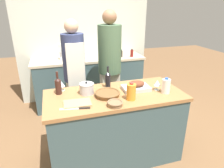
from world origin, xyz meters
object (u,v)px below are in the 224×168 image
Objects in this scene: stock_pot at (87,89)px; wine_glass_right at (61,84)px; wine_bottle_green at (58,85)px; mixing_bowl at (115,103)px; milk_jug at (166,86)px; person_cook_aproned at (75,72)px; person_cook_guest at (110,64)px; stand_mixer at (65,53)px; cutting_board at (77,103)px; juice_jug at (131,92)px; wine_bottle_dark at (108,79)px; condiment_bottle_short at (132,53)px; wine_glass_left at (157,83)px; knife_chef at (76,109)px; wicker_basket at (107,94)px; condiment_bottle_tall at (121,54)px; roasting_pan at (136,86)px; condiment_bottle_extra at (121,53)px.

wine_glass_right is at bearing 147.11° from stock_pot.
stock_pot is 0.63× the size of wine_bottle_green.
mixing_bowl is 0.89× the size of milk_jug.
person_cook_aproned is 0.55m from person_cook_guest.
cutting_board is at bearing -90.79° from stand_mixer.
juice_jug is at bearing 23.68° from mixing_bowl.
milk_jug is at bearing -30.74° from wine_bottle_dark.
wine_bottle_dark reaches higher than condiment_bottle_short.
person_cook_aproned is (-0.87, 0.82, -0.03)m from wine_glass_left.
knife_chef is 1.25m from person_cook_guest.
stand_mixer is (0.05, 1.82, 0.15)m from knife_chef.
cutting_board is 0.92m from person_cook_aproned.
wine_glass_right is 0.55m from person_cook_aproned.
juice_jug reaches higher than wine_glass_right.
wine_glass_left reaches higher than cutting_board.
person_cook_guest reaches higher than wine_bottle_green.
wine_glass_left is (1.12, -0.23, -0.02)m from wine_bottle_green.
wicker_basket is at bearing 144.98° from juice_jug.
stock_pot is at bearing -124.56° from person_cook_guest.
wine_glass_right is at bearing -116.26° from person_cook_aproned.
wicker_basket is 0.56m from wine_bottle_green.
wine_glass_left is 1.00m from knife_chef.
mixing_bowl is 1.93m from condiment_bottle_short.
mixing_bowl is at bearing -22.77° from cutting_board.
condiment_bottle_tall is at bearing 86.84° from wine_glass_left.
person_cook_guest is (0.21, 0.63, 0.01)m from wine_bottle_dark.
condiment_bottle_tall is 0.08× the size of person_cook_aproned.
roasting_pan is at bearing 10.76° from wicker_basket.
condiment_bottle_extra is (0.10, 1.57, 0.01)m from wine_glass_left.
wine_glass_left is at bearing 117.63° from milk_jug.
roasting_pan is 1.96× the size of stock_pot.
wine_glass_left is 0.93m from person_cook_guest.
wine_bottle_green is 0.94× the size of stand_mixer.
condiment_bottle_short is at bearing 62.78° from mixing_bowl.
person_cook_aproned is at bearing 84.40° from cutting_board.
juice_jug reaches higher than condiment_bottle_tall.
wine_bottle_green is at bearing -114.22° from wine_glass_right.
knife_chef is at bearing 172.11° from mixing_bowl.
cutting_board is (-0.35, -0.09, -0.02)m from wicker_basket.
juice_jug reaches higher than knife_chef.
wine_bottle_green is 0.45m from knife_chef.
roasting_pan is at bearing 19.42° from knife_chef.
cutting_board is 0.10m from knife_chef.
milk_jug is (1.01, -0.01, 0.08)m from cutting_board.
stand_mixer is 1.03m from condiment_bottle_tall.
wine_glass_left is 1.89m from stand_mixer.
stand_mixer is at bearing 88.45° from knife_chef.
wine_glass_left is 0.08× the size of person_cook_aproned.
wine_bottle_dark is (-0.30, 0.17, 0.06)m from roasting_pan.
wine_bottle_green is 0.89× the size of knife_chef.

